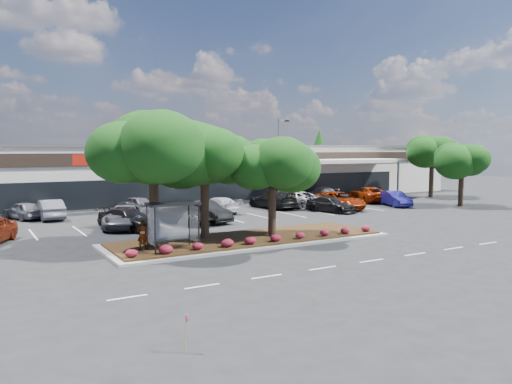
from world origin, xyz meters
TOP-DOWN VIEW (x-y plane):
  - ground at (0.00, 0.00)m, footprint 160.00×160.00m
  - retail_store at (0.06, 33.91)m, footprint 80.40×25.20m
  - landscape_island at (-2.00, 4.00)m, footprint 18.00×6.00m
  - lane_markings at (-0.14, 10.42)m, footprint 33.12×20.06m
  - shrub_row at (-2.00, 1.90)m, footprint 17.00×0.80m
  - bus_shelter at (-7.50, 2.95)m, footprint 2.75×1.55m
  - island_tree_west at (-8.00, 4.50)m, footprint 7.20×7.20m
  - island_tree_mid at (-4.50, 5.20)m, footprint 6.60×6.60m
  - island_tree_east at (-0.50, 3.70)m, footprint 5.80×5.80m
  - tree_east_near at (26.00, 10.00)m, footprint 5.60×5.60m
  - tree_east_far at (31.00, 18.00)m, footprint 6.40×6.40m
  - conifer_north_east at (34.00, 44.00)m, footprint 3.96×3.96m
  - person_waiting at (-9.02, 3.47)m, footprint 0.66×0.49m
  - light_pole at (10.05, 19.21)m, footprint 1.41×0.79m
  - survey_stake at (-12.02, -10.12)m, footprint 0.08×0.14m
  - car_1 at (-7.31, 12.22)m, footprint 4.14×5.66m
  - car_2 at (-7.28, 13.25)m, footprint 4.76×6.53m
  - car_3 at (-2.57, 12.67)m, footprint 3.43×5.64m
  - car_4 at (-1.03, 12.86)m, footprint 2.89×5.38m
  - car_6 at (11.57, 12.80)m, footprint 3.30×5.21m
  - car_7 at (13.45, 14.05)m, footprint 2.84×6.11m
  - car_8 at (20.18, 13.34)m, footprint 2.89×4.89m
  - car_9 at (-13.31, 21.88)m, footprint 3.23×4.67m
  - car_10 at (-11.43, 20.87)m, footprint 1.87×5.03m
  - car_11 at (-3.93, 22.01)m, footprint 3.05×4.61m
  - car_13 at (2.41, 17.58)m, footprint 2.66×5.13m
  - car_14 at (8.46, 17.93)m, footprint 2.76×5.98m
  - car_15 at (10.77, 17.73)m, footprint 4.48×6.37m
  - car_16 at (17.69, 22.00)m, footprint 3.14×5.45m
  - car_17 at (20.70, 17.75)m, footprint 4.42×6.49m

SIDE VIEW (x-z plane):
  - ground at x=0.00m, z-range 0.00..0.00m
  - lane_markings at x=-0.14m, z-range 0.00..0.01m
  - landscape_island at x=-2.00m, z-range -0.01..0.25m
  - shrub_row at x=-2.00m, z-range 0.26..0.76m
  - car_6 at x=11.57m, z-range 0.00..1.41m
  - car_13 at x=2.41m, z-range 0.00..1.42m
  - survey_stake at x=-12.02m, z-range 0.16..1.27m
  - car_11 at x=-3.93m, z-range 0.00..1.46m
  - car_3 at x=-2.57m, z-range 0.00..1.46m
  - car_9 at x=-13.31m, z-range 0.00..1.48m
  - car_16 at x=17.69m, z-range 0.00..1.49m
  - car_1 at x=-7.31m, z-range 0.00..1.52m
  - car_8 at x=20.18m, z-range 0.00..1.52m
  - car_15 at x=10.77m, z-range 0.00..1.62m
  - car_10 at x=-11.43m, z-range 0.00..1.64m
  - car_17 at x=20.70m, z-range 0.00..1.65m
  - car_2 at x=-7.28m, z-range 0.00..1.65m
  - car_4 at x=-1.03m, z-range 0.00..1.68m
  - car_7 at x=13.45m, z-range 0.00..1.69m
  - car_14 at x=8.46m, z-range 0.00..1.69m
  - person_waiting at x=-9.02m, z-range 0.26..1.91m
  - bus_shelter at x=-7.50m, z-range 1.01..3.60m
  - retail_store at x=0.06m, z-range 0.03..6.28m
  - tree_east_near at x=26.00m, z-range 0.00..6.51m
  - island_tree_east at x=-0.50m, z-range 0.26..6.76m
  - tree_east_far at x=31.00m, z-range 0.00..7.62m
  - light_pole at x=10.05m, z-range -0.53..8.31m
  - island_tree_mid at x=-4.50m, z-range 0.26..7.58m
  - island_tree_west at x=-8.00m, z-range 0.26..8.15m
  - conifer_north_east at x=34.00m, z-range 0.00..9.00m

